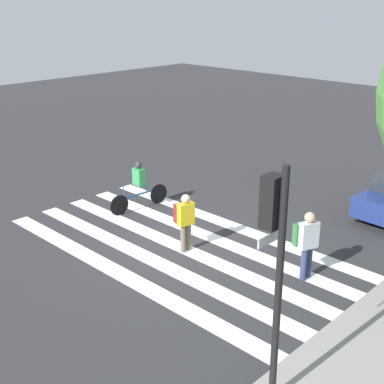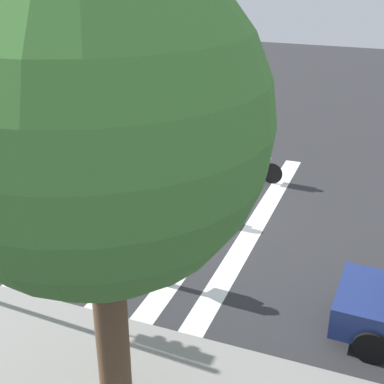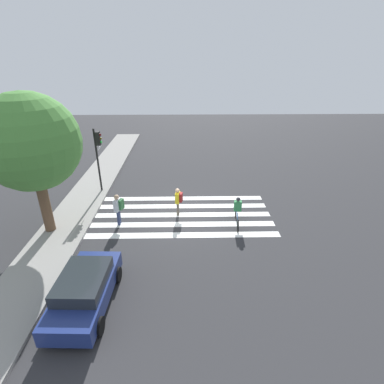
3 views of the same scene
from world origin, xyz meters
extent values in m
plane|color=#2D2D30|center=(0.00, 0.00, 0.00)|extent=(60.00, 60.00, 0.00)
cube|color=gray|center=(0.00, 6.25, 0.07)|extent=(36.00, 2.50, 0.14)
cube|color=white|center=(-2.11, 0.00, 0.00)|extent=(0.52, 10.00, 0.01)
cube|color=white|center=(-1.05, 0.00, 0.00)|extent=(0.52, 10.00, 0.01)
cube|color=white|center=(0.00, 0.00, 0.00)|extent=(0.52, 10.00, 0.01)
cube|color=white|center=(1.05, 0.00, 0.00)|extent=(0.52, 10.00, 0.01)
cube|color=white|center=(2.11, 0.00, 0.00)|extent=(0.52, 10.00, 0.01)
cylinder|color=brown|center=(-1.64, 6.88, 1.55)|extent=(0.51, 0.51, 3.09)
sphere|color=#478438|center=(-1.64, 6.88, 4.79)|extent=(4.53, 4.53, 4.53)
cylinder|color=navy|center=(-1.03, 3.46, 0.42)|extent=(0.16, 0.16, 0.83)
cylinder|color=navy|center=(-0.82, 3.46, 0.42)|extent=(0.16, 0.16, 0.83)
cube|color=silver|center=(-0.92, 3.46, 1.16)|extent=(0.53, 0.37, 0.66)
sphere|color=tan|center=(-0.92, 3.46, 1.63)|extent=(0.26, 0.26, 0.26)
cube|color=#2D6638|center=(-0.86, 3.28, 1.16)|extent=(0.40, 0.28, 0.55)
cylinder|color=#6B6051|center=(-0.05, 0.29, 0.39)|extent=(0.15, 0.15, 0.78)
cylinder|color=#6B6051|center=(0.15, 0.29, 0.39)|extent=(0.15, 0.15, 0.78)
cube|color=yellow|center=(0.05, 0.29, 1.08)|extent=(0.48, 0.29, 0.61)
sphere|color=tan|center=(0.05, 0.29, 1.51)|extent=(0.24, 0.24, 0.24)
cube|color=maroon|center=(0.09, 0.11, 1.08)|extent=(0.36, 0.22, 0.52)
cylinder|color=black|center=(-0.27, -2.99, 0.33)|extent=(0.66, 0.09, 0.66)
cylinder|color=black|center=(-1.84, -2.86, 0.33)|extent=(0.66, 0.09, 0.66)
cube|color=#1E4C8C|center=(-1.05, -2.93, 0.51)|extent=(1.33, 0.15, 0.04)
cylinder|color=#1E4C8C|center=(-1.33, -2.90, 0.67)|extent=(0.03, 0.03, 0.32)
cylinder|color=#1E4C8C|center=(-0.47, -2.97, 0.71)|extent=(0.03, 0.03, 0.40)
cube|color=#338C4C|center=(-1.05, -2.93, 1.11)|extent=(0.27, 0.42, 0.55)
sphere|color=#333338|center=(-1.05, -2.93, 1.50)|extent=(0.22, 0.22, 0.22)
cylinder|color=black|center=(-5.37, 4.32, 0.32)|extent=(0.65, 0.22, 0.64)
cylinder|color=black|center=(-5.43, 2.61, 0.32)|extent=(0.65, 0.22, 0.64)
camera|label=1|loc=(9.35, 9.56, 6.56)|focal=50.00mm
camera|label=2|loc=(-5.13, 12.46, 6.77)|focal=50.00mm
camera|label=3|loc=(-15.03, -0.24, 8.56)|focal=28.00mm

